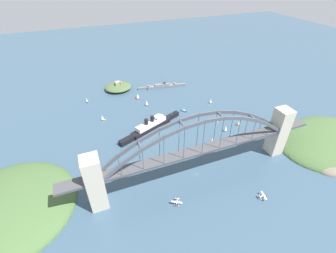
{
  "coord_description": "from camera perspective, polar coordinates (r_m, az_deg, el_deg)",
  "views": [
    {
      "loc": [
        -90.63,
        -147.43,
        181.92
      ],
      "look_at": [
        0.0,
        79.11,
        8.0
      ],
      "focal_mm": 25.42,
      "sensor_mm": 36.0,
      "label": 1
    }
  ],
  "objects": [
    {
      "name": "small_boat_8",
      "position": [
        336.33,
        -15.49,
        2.08
      ],
      "size": [
        7.16,
        5.36,
        8.33
      ],
      "color": "gold",
      "rests_on": "ground"
    },
    {
      "name": "naval_cruiser",
      "position": [
        411.28,
        -1.35,
        9.68
      ],
      "size": [
        81.45,
        17.64,
        16.86
      ],
      "color": "slate",
      "rests_on": "ground"
    },
    {
      "name": "small_boat_7",
      "position": [
        345.53,
        3.78,
        3.78
      ],
      "size": [
        8.37,
        9.35,
        2.23
      ],
      "color": "#234C8C",
      "rests_on": "ground"
    },
    {
      "name": "small_boat_2",
      "position": [
        256.61,
        -3.91,
        -8.54
      ],
      "size": [
        7.14,
        4.63,
        8.44
      ],
      "color": "brown",
      "rests_on": "ground"
    },
    {
      "name": "harbor_arch_bridge",
      "position": [
        229.75,
        7.39,
        -6.01
      ],
      "size": [
        257.98,
        15.73,
        71.0
      ],
      "color": "beige",
      "rests_on": "ground"
    },
    {
      "name": "headland_east_shore",
      "position": [
        345.25,
        34.47,
        -3.47
      ],
      "size": [
        136.34,
        105.09,
        25.6
      ],
      "color": "#476638",
      "rests_on": "ground"
    },
    {
      "name": "small_boat_5",
      "position": [
        369.67,
        10.15,
        6.07
      ],
      "size": [
        5.98,
        5.11,
        7.9
      ],
      "color": "gold",
      "rests_on": "ground"
    },
    {
      "name": "seaplane_second_in_formation",
      "position": [
        244.64,
        21.82,
        -15.29
      ],
      "size": [
        7.26,
        9.83,
        5.08
      ],
      "color": "#B7B7B2",
      "rests_on": "ground"
    },
    {
      "name": "small_boat_3",
      "position": [
        378.98,
        -7.31,
        7.22
      ],
      "size": [
        7.76,
        7.73,
        9.28
      ],
      "color": "#B2231E",
      "rests_on": "ground"
    },
    {
      "name": "seaplane_taxiing_near_bridge",
      "position": [
        224.74,
        2.15,
        -17.71
      ],
      "size": [
        9.38,
        8.47,
        4.94
      ],
      "color": "#B7B7B2",
      "rests_on": "ground"
    },
    {
      "name": "small_boat_1",
      "position": [
        328.04,
        16.54,
        0.89
      ],
      "size": [
        6.2,
        3.95,
        7.6
      ],
      "color": "#B2231E",
      "rests_on": "ground"
    },
    {
      "name": "ocean_liner",
      "position": [
        305.98,
        -4.1,
        0.16
      ],
      "size": [
        92.59,
        43.89,
        18.96
      ],
      "color": "black",
      "rests_on": "ground"
    },
    {
      "name": "channel_marker_buoy",
      "position": [
        279.93,
        9.2,
        -5.31
      ],
      "size": [
        2.2,
        2.2,
        2.75
      ],
      "color": "red",
      "rests_on": "ground"
    },
    {
      "name": "small_boat_0",
      "position": [
        387.21,
        -18.9,
        6.01
      ],
      "size": [
        3.88,
        6.48,
        7.28
      ],
      "color": "#234C8C",
      "rests_on": "ground"
    },
    {
      "name": "small_boat_10",
      "position": [
        287.05,
        10.49,
        -3.36
      ],
      "size": [
        8.38,
        5.94,
        10.13
      ],
      "color": "gold",
      "rests_on": "ground"
    },
    {
      "name": "small_boat_4",
      "position": [
        359.19,
        -5.15,
        5.66
      ],
      "size": [
        6.37,
        7.54,
        8.79
      ],
      "color": "black",
      "rests_on": "ground"
    },
    {
      "name": "fort_island_mid_harbor",
      "position": [
        413.13,
        -11.86,
        9.29
      ],
      "size": [
        43.64,
        41.07,
        14.73
      ],
      "color": "#4C6038",
      "rests_on": "ground"
    },
    {
      "name": "small_boat_6",
      "position": [
        328.93,
        11.83,
        1.81
      ],
      "size": [
        5.0,
        5.98,
        7.77
      ],
      "color": "silver",
      "rests_on": "ground"
    },
    {
      "name": "ground_plane",
      "position": [
        251.09,
        6.85,
        -11.29
      ],
      "size": [
        1400.0,
        1400.0,
        0.0
      ],
      "primitive_type": "plane",
      "color": "#385166"
    },
    {
      "name": "small_boat_9",
      "position": [
        311.93,
        13.63,
        -0.4
      ],
      "size": [
        8.35,
        5.19,
        9.13
      ],
      "color": "#234C8C",
      "rests_on": "ground"
    },
    {
      "name": "headland_west_shore",
      "position": [
        263.1,
        -34.13,
        -16.45
      ],
      "size": [
        116.14,
        115.55,
        28.56
      ],
      "color": "#476638",
      "rests_on": "ground"
    }
  ]
}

